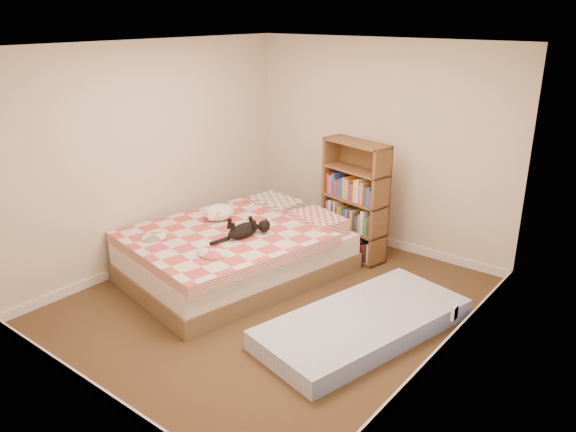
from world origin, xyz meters
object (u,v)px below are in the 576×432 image
Objects in this scene: bed at (239,251)px; white_dog at (219,212)px; black_cat at (246,229)px; bookshelf at (355,214)px; floor_mattress at (363,323)px.

white_dog reaches higher than bed.
bed is 0.51m from white_dog.
bed is 0.41m from black_cat.
black_cat is at bearing -98.00° from bookshelf.
bookshelf is 1.61m from white_dog.
bookshelf is at bearing 71.69° from bed.
black_cat is (0.20, -0.11, 0.34)m from bed.
floor_mattress is 2.16m from white_dog.
bed is 1.27× the size of floor_mattress.
white_dog reaches higher than floor_mattress.
bookshelf is 3.10× the size of white_dog.
floor_mattress is 4.49× the size of white_dog.
floor_mattress is (1.72, -0.19, -0.19)m from bed.
black_cat is 1.58× the size of white_dog.
bookshelf reaches higher than black_cat.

